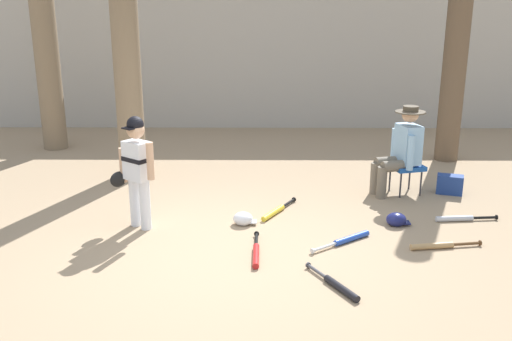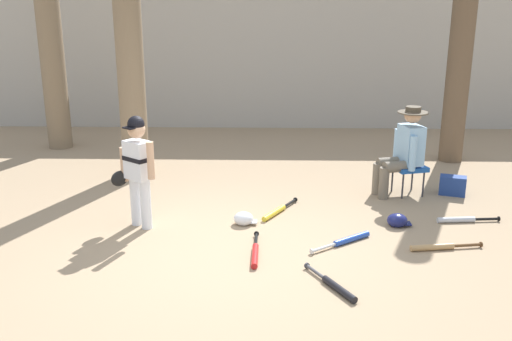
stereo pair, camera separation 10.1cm
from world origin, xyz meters
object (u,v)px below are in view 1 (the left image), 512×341
at_px(bat_yellow_trainer, 276,211).
at_px(young_ballplayer, 136,165).
at_px(bat_black_composite, 337,285).
at_px(batting_helmet_white, 243,219).
at_px(tree_near_player, 124,10).
at_px(tree_behind_spectator, 456,48).
at_px(bat_blue_youth, 347,239).
at_px(bat_wood_tan, 437,246).
at_px(bat_red_barrel, 256,253).
at_px(folding_stool, 406,168).
at_px(batting_helmet_navy, 396,220).
at_px(seated_spectator, 401,148).
at_px(bat_aluminum_silver, 459,218).
at_px(handbag_beside_stool, 450,184).
at_px(tree_far_left, 44,28).

bearing_deg(bat_yellow_trainer, young_ballplayer, -164.62).
distance_m(bat_black_composite, batting_helmet_white, 1.80).
height_order(tree_near_player, batting_helmet_white, tree_near_player).
xyz_separation_m(tree_near_player, tree_behind_spectator, (4.97, 0.89, -0.57)).
distance_m(bat_blue_youth, batting_helmet_white, 1.26).
relative_size(bat_wood_tan, bat_red_barrel, 0.96).
xyz_separation_m(folding_stool, batting_helmet_navy, (-0.37, -1.16, -0.30)).
distance_m(tree_near_player, seated_spectator, 4.26).
height_order(seated_spectator, bat_blue_youth, seated_spectator).
relative_size(bat_aluminum_silver, batting_helmet_white, 2.72).
height_order(tree_behind_spectator, batting_helmet_navy, tree_behind_spectator).
distance_m(seated_spectator, bat_red_barrel, 2.82).
bearing_deg(batting_helmet_navy, bat_red_barrel, -152.24).
bearing_deg(bat_blue_youth, handbag_beside_stool, 45.45).
height_order(folding_stool, batting_helmet_white, folding_stool).
relative_size(young_ballplayer, bat_blue_youth, 1.87).
height_order(handbag_beside_stool, bat_blue_youth, handbag_beside_stool).
bearing_deg(young_ballplayer, bat_wood_tan, -9.96).
relative_size(tree_far_left, bat_black_composite, 6.72).
relative_size(seated_spectator, bat_blue_youth, 1.72).
relative_size(young_ballplayer, bat_black_composite, 1.85).
distance_m(tree_near_player, tree_far_left, 2.39).
bearing_deg(tree_near_player, tree_behind_spectator, 10.15).
xyz_separation_m(tree_behind_spectator, batting_helmet_navy, (-1.47, -2.89, -1.75)).
xyz_separation_m(young_ballplayer, seated_spectator, (3.26, 1.21, -0.10)).
bearing_deg(handbag_beside_stool, batting_helmet_navy, -130.48).
height_order(tree_far_left, batting_helmet_navy, tree_far_left).
distance_m(tree_far_left, bat_red_barrel, 6.10).
relative_size(tree_behind_spectator, tree_far_left, 0.87).
distance_m(seated_spectator, bat_black_composite, 2.98).
relative_size(young_ballplayer, batting_helmet_white, 4.71).
distance_m(bat_black_composite, bat_wood_tan, 1.47).
distance_m(handbag_beside_stool, tree_far_left, 6.97).
bearing_deg(tree_far_left, bat_black_composite, -49.80).
height_order(bat_black_composite, bat_wood_tan, same).
bearing_deg(batting_helmet_navy, bat_wood_tan, -66.40).
bearing_deg(young_ballplayer, bat_blue_youth, -10.15).
xyz_separation_m(tree_behind_spectator, young_ballplayer, (-4.46, -2.98, -1.07)).
bearing_deg(tree_far_left, folding_stool, -23.60).
height_order(young_ballplayer, bat_wood_tan, young_ballplayer).
bearing_deg(handbag_beside_stool, young_ballplayer, -162.79).
bearing_deg(bat_black_composite, seated_spectator, 66.50).
bearing_deg(batting_helmet_white, tree_near_player, 130.71).
height_order(tree_near_player, bat_wood_tan, tree_near_player).
bearing_deg(bat_blue_youth, bat_aluminum_silver, 24.09).
xyz_separation_m(folding_stool, bat_wood_tan, (-0.09, -1.81, -0.33)).
xyz_separation_m(tree_near_player, bat_yellow_trainer, (2.10, -1.65, -2.36)).
bearing_deg(batting_helmet_white, batting_helmet_navy, -0.34).
xyz_separation_m(folding_stool, bat_black_composite, (-1.26, -2.70, -0.33)).
relative_size(seated_spectator, handbag_beside_stool, 3.53).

